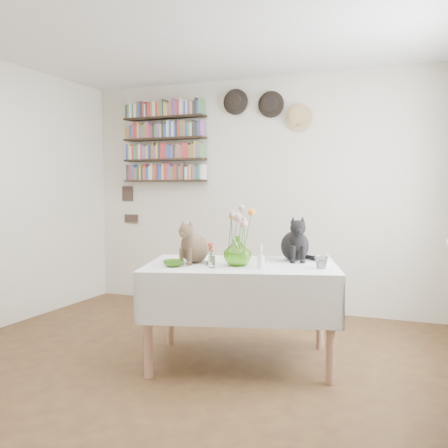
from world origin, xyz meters
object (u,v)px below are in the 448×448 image
at_px(bookshelf_unit, 165,142).
at_px(flower_vase, 238,251).
at_px(black_cat, 295,238).
at_px(dining_table, 241,288).
at_px(tabby_cat, 195,241).

bearing_deg(bookshelf_unit, flower_vase, -48.46).
height_order(black_cat, flower_vase, black_cat).
bearing_deg(flower_vase, dining_table, 94.14).
bearing_deg(black_cat, dining_table, -159.01).
relative_size(dining_table, bookshelf_unit, 1.59).
relative_size(dining_table, tabby_cat, 4.79).
bearing_deg(flower_vase, tabby_cat, 175.73).
distance_m(dining_table, black_cat, 0.58).
bearing_deg(tabby_cat, dining_table, 19.24).
bearing_deg(bookshelf_unit, black_cat, -35.27).
relative_size(black_cat, flower_vase, 1.66).
distance_m(black_cat, bookshelf_unit, 2.45).
bearing_deg(flower_vase, bookshelf_unit, 131.54).
xyz_separation_m(dining_table, black_cat, (0.33, 0.32, 0.36)).
distance_m(dining_table, flower_vase, 0.31).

